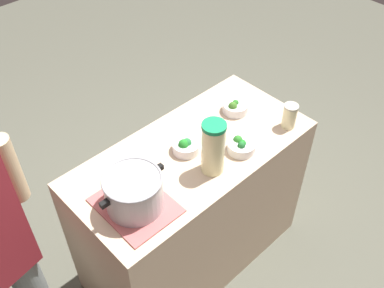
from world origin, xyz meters
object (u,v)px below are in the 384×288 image
(cooking_pot, at_px, (134,191))
(broccoli_bowl_front, at_px, (241,146))
(lemonade_pitcher, at_px, (213,148))
(broccoli_bowl_center, at_px, (235,107))
(mason_jar, at_px, (290,116))
(broccoli_bowl_back, at_px, (186,146))

(cooking_pot, distance_m, broccoli_bowl_front, 0.61)
(lemonade_pitcher, distance_m, broccoli_bowl_front, 0.23)
(cooking_pot, height_order, broccoli_bowl_center, cooking_pot)
(broccoli_bowl_front, relative_size, broccoli_bowl_center, 1.00)
(lemonade_pitcher, bearing_deg, broccoli_bowl_front, 178.03)
(mason_jar, height_order, broccoli_bowl_back, mason_jar)
(mason_jar, distance_m, broccoli_bowl_center, 0.30)
(broccoli_bowl_front, bearing_deg, broccoli_bowl_center, -132.02)
(broccoli_bowl_back, bearing_deg, broccoli_bowl_center, -174.35)
(mason_jar, relative_size, broccoli_bowl_center, 0.99)
(mason_jar, xyz_separation_m, broccoli_bowl_front, (0.32, -0.05, -0.04))
(cooking_pot, distance_m, broccoli_bowl_center, 0.82)
(broccoli_bowl_front, bearing_deg, cooking_pot, -7.91)
(mason_jar, distance_m, broccoli_bowl_back, 0.57)
(broccoli_bowl_center, bearing_deg, mason_jar, 112.55)
(cooking_pot, relative_size, broccoli_bowl_back, 2.37)
(broccoli_bowl_front, height_order, broccoli_bowl_center, broccoli_bowl_center)
(broccoli_bowl_back, bearing_deg, cooking_pot, 14.31)
(mason_jar, bearing_deg, lemonade_pitcher, -6.27)
(mason_jar, relative_size, broccoli_bowl_back, 0.99)
(lemonade_pitcher, height_order, mason_jar, lemonade_pitcher)
(broccoli_bowl_center, distance_m, broccoli_bowl_back, 0.41)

